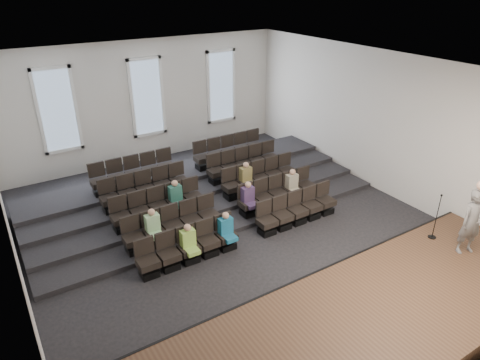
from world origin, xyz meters
The scene contains 14 objects.
ground centered at (0.00, 0.00, 0.00)m, with size 14.00×14.00×0.00m, color black.
ceiling centered at (0.00, 0.00, 5.01)m, with size 12.00×14.00×0.02m, color white.
wall_back centered at (0.00, 7.02, 2.50)m, with size 12.00×0.04×5.00m, color silver.
wall_front centered at (0.00, -7.02, 2.50)m, with size 12.00×0.04×5.00m, color silver.
wall_left centered at (-6.02, 0.00, 2.50)m, with size 0.04×14.00×5.00m, color silver.
wall_right centered at (6.02, 0.00, 2.50)m, with size 0.04×14.00×5.00m, color silver.
stage centered at (0.00, -5.10, 0.25)m, with size 11.80×3.60×0.50m, color #49311F.
stage_lip centered at (0.00, -3.33, 0.25)m, with size 11.80×0.06×0.52m, color black.
risers centered at (0.00, 3.17, 0.20)m, with size 11.80×4.80×0.60m.
seating_rows centered at (0.00, 1.54, 0.68)m, with size 6.80×4.70×1.67m.
windows centered at (0.00, 6.95, 2.70)m, with size 8.44×0.10×3.24m.
audience centered at (-0.28, 0.45, 0.83)m, with size 5.45×2.64×1.10m.
speaker centered at (4.30, -4.78, 1.41)m, with size 0.67×0.44×1.82m, color #605D5A.
mic_stand centered at (4.14, -3.90, 0.91)m, with size 0.23×0.23×1.39m.
Camera 1 is at (-5.97, -9.65, 7.30)m, focal length 32.00 mm.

